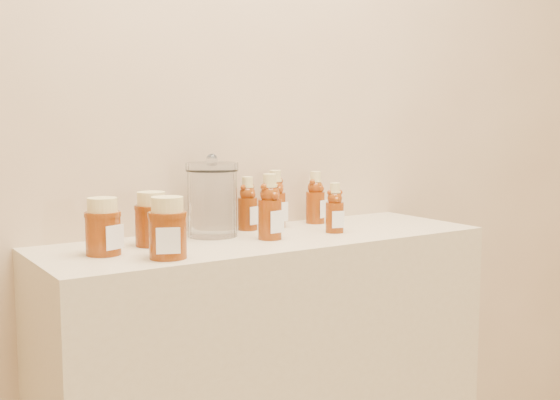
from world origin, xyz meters
TOP-DOWN VIEW (x-y plane):
  - wall_back at (0.00, 1.75)m, footprint 3.50×0.02m
  - bear_bottle_back_left at (0.02, 1.68)m, footprint 0.07×0.07m
  - bear_bottle_back_mid at (0.11, 1.68)m, footprint 0.07×0.07m
  - bear_bottle_back_right at (0.25, 1.68)m, footprint 0.08×0.08m
  - bear_bottle_front_left at (-0.01, 1.52)m, footprint 0.07×0.07m
  - bear_bottle_front_right at (0.19, 1.51)m, footprint 0.06×0.06m
  - honey_jar_left at (-0.44, 1.55)m, footprint 0.11×0.11m
  - honey_jar_back at (-0.30, 1.60)m, footprint 0.09×0.09m
  - honey_jar_front at (-0.33, 1.43)m, footprint 0.12×0.12m
  - glass_canister at (-0.11, 1.64)m, footprint 0.18×0.18m

SIDE VIEW (x-z plane):
  - honey_jar_left at x=-0.44m, z-range 0.90..1.03m
  - honey_jar_back at x=-0.30m, z-range 0.90..1.03m
  - honey_jar_front at x=-0.33m, z-range 0.90..1.04m
  - bear_bottle_front_right at x=0.19m, z-range 0.90..1.05m
  - bear_bottle_back_left at x=0.02m, z-range 0.90..1.07m
  - bear_bottle_back_right at x=0.25m, z-range 0.90..1.07m
  - bear_bottle_back_mid at x=0.11m, z-range 0.90..1.09m
  - bear_bottle_front_left at x=-0.01m, z-range 0.90..1.09m
  - glass_canister at x=-0.11m, z-range 0.90..1.11m
  - wall_back at x=0.00m, z-range 0.00..2.70m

